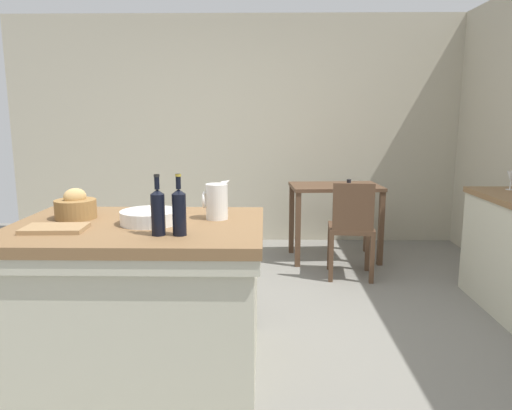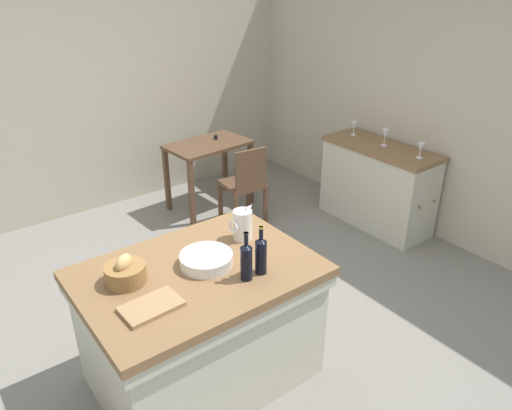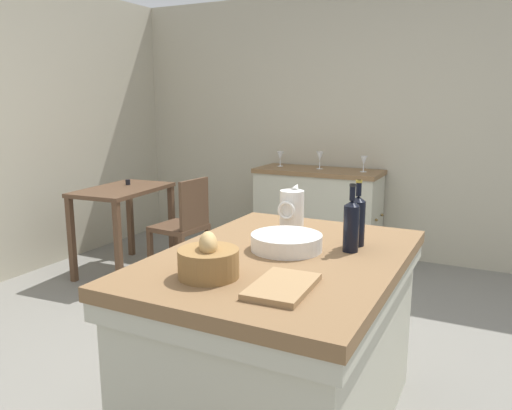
{
  "view_description": "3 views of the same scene",
  "coord_description": "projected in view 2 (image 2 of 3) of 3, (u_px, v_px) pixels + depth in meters",
  "views": [
    {
      "loc": [
        0.31,
        -3.1,
        1.48
      ],
      "look_at": [
        0.25,
        0.37,
        0.83
      ],
      "focal_mm": 33.81,
      "sensor_mm": 36.0,
      "label": 1
    },
    {
      "loc": [
        -1.63,
        -2.65,
        2.54
      ],
      "look_at": [
        0.5,
        0.17,
        0.8
      ],
      "focal_mm": 33.99,
      "sensor_mm": 36.0,
      "label": 2
    },
    {
      "loc": [
        -2.41,
        -1.31,
        1.55
      ],
      "look_at": [
        0.53,
        0.17,
        0.87
      ],
      "focal_mm": 35.29,
      "sensor_mm": 36.0,
      "label": 3
    }
  ],
  "objects": [
    {
      "name": "writing_desk",
      "position": [
        208.0,
        154.0,
        5.45
      ],
      "size": [
        0.94,
        0.62,
        0.83
      ],
      "color": "#513826",
      "rests_on": "ground"
    },
    {
      "name": "wash_bowl",
      "position": [
        206.0,
        260.0,
        3.01
      ],
      "size": [
        0.33,
        0.33,
        0.08
      ],
      "primitive_type": "cylinder",
      "color": "silver",
      "rests_on": "island_table"
    },
    {
      "name": "cutting_board",
      "position": [
        151.0,
        306.0,
        2.63
      ],
      "size": [
        0.33,
        0.22,
        0.02
      ],
      "primitive_type": "cube",
      "rotation": [
        0.0,
        0.0,
        0.05
      ],
      "color": "#99754C",
      "rests_on": "island_table"
    },
    {
      "name": "wine_glass_far_left",
      "position": [
        421.0,
        148.0,
        4.62
      ],
      "size": [
        0.07,
        0.07,
        0.15
      ],
      "color": "white",
      "rests_on": "side_cabinet"
    },
    {
      "name": "ground_plane",
      "position": [
        219.0,
        318.0,
        3.9
      ],
      "size": [
        6.76,
        6.76,
        0.0
      ],
      "primitive_type": "plane",
      "color": "slate"
    },
    {
      "name": "side_cabinet",
      "position": [
        377.0,
        185.0,
        5.17
      ],
      "size": [
        0.52,
        1.25,
        0.89
      ],
      "color": "brown",
      "rests_on": "ground"
    },
    {
      "name": "wall_right",
      "position": [
        438.0,
        108.0,
        4.73
      ],
      "size": [
        0.12,
        5.2,
        2.6
      ],
      "primitive_type": "cube",
      "color": "#B2AA93",
      "rests_on": "ground"
    },
    {
      "name": "wooden_chair",
      "position": [
        245.0,
        183.0,
        5.11
      ],
      "size": [
        0.44,
        0.44,
        0.9
      ],
      "color": "#513826",
      "rests_on": "ground"
    },
    {
      "name": "wine_glass_middle",
      "position": [
        354.0,
        126.0,
        5.26
      ],
      "size": [
        0.07,
        0.07,
        0.15
      ],
      "color": "white",
      "rests_on": "side_cabinet"
    },
    {
      "name": "wine_bottle_amber",
      "position": [
        246.0,
        261.0,
        2.83
      ],
      "size": [
        0.07,
        0.07,
        0.32
      ],
      "color": "black",
      "rests_on": "island_table"
    },
    {
      "name": "bread_basket",
      "position": [
        125.0,
        272.0,
        2.83
      ],
      "size": [
        0.24,
        0.24,
        0.18
      ],
      "color": "olive",
      "rests_on": "island_table"
    },
    {
      "name": "wine_bottle_dark",
      "position": [
        261.0,
        254.0,
        2.89
      ],
      "size": [
        0.07,
        0.07,
        0.32
      ],
      "color": "black",
      "rests_on": "island_table"
    },
    {
      "name": "pitcher",
      "position": [
        242.0,
        224.0,
        3.27
      ],
      "size": [
        0.17,
        0.13,
        0.25
      ],
      "color": "silver",
      "rests_on": "island_table"
    },
    {
      "name": "wine_glass_left",
      "position": [
        385.0,
        135.0,
        4.94
      ],
      "size": [
        0.07,
        0.07,
        0.17
      ],
      "color": "white",
      "rests_on": "side_cabinet"
    },
    {
      "name": "wall_back",
      "position": [
        82.0,
        96.0,
        5.19
      ],
      "size": [
        5.32,
        0.12,
        2.6
      ],
      "primitive_type": "cube",
      "color": "#B2AA93",
      "rests_on": "ground"
    },
    {
      "name": "island_table",
      "position": [
        201.0,
        321.0,
        3.16
      ],
      "size": [
        1.44,
        1.03,
        0.87
      ],
      "color": "brown",
      "rests_on": "ground"
    }
  ]
}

